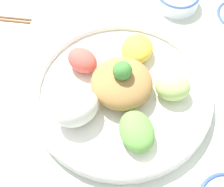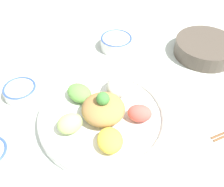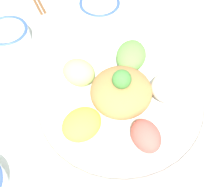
% 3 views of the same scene
% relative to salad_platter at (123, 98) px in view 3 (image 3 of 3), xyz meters
% --- Properties ---
extents(ground_plane, '(2.40, 2.40, 0.00)m').
position_rel_salad_platter_xyz_m(ground_plane, '(0.02, -0.00, -0.03)').
color(ground_plane, silver).
extents(salad_platter, '(0.37, 0.37, 0.11)m').
position_rel_salad_platter_xyz_m(salad_platter, '(0.00, 0.00, 0.00)').
color(salad_platter, white).
rests_on(salad_platter, ground_plane).
extents(sauce_bowl_red, '(0.10, 0.10, 0.05)m').
position_rel_salad_platter_xyz_m(sauce_bowl_red, '(-0.27, -0.16, -0.00)').
color(sauce_bowl_red, white).
rests_on(sauce_bowl_red, ground_plane).
extents(sauce_bowl_dark, '(0.10, 0.10, 0.04)m').
position_rel_salad_platter_xyz_m(sauce_bowl_dark, '(-0.27, 0.07, -0.01)').
color(sauce_bowl_dark, white).
rests_on(sauce_bowl_dark, ground_plane).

